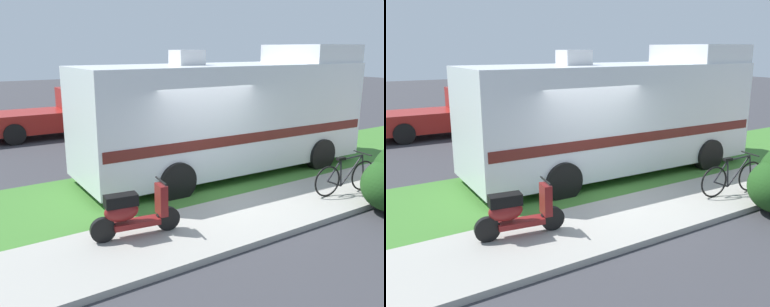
# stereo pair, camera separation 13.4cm
# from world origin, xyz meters

# --- Properties ---
(ground_plane) EXTENTS (80.00, 80.00, 0.00)m
(ground_plane) POSITION_xyz_m (0.00, 0.00, 0.00)
(ground_plane) COLOR #38383D
(sidewalk) EXTENTS (24.00, 2.00, 0.12)m
(sidewalk) POSITION_xyz_m (0.00, -1.20, 0.06)
(sidewalk) COLOR #9E9B93
(sidewalk) RESTS_ON ground
(grass_strip) EXTENTS (24.00, 3.40, 0.08)m
(grass_strip) POSITION_xyz_m (0.00, 1.50, 0.04)
(grass_strip) COLOR #3D752D
(grass_strip) RESTS_ON ground
(motorhome_rv) EXTENTS (7.97, 2.77, 3.43)m
(motorhome_rv) POSITION_xyz_m (1.52, 1.63, 1.63)
(motorhome_rv) COLOR silver
(motorhome_rv) RESTS_ON ground
(scooter) EXTENTS (1.62, 0.55, 0.97)m
(scooter) POSITION_xyz_m (-2.52, -0.86, 0.58)
(scooter) COLOR black
(scooter) RESTS_ON ground
(bicycle) EXTENTS (1.76, 0.52, 0.91)m
(bicycle) POSITION_xyz_m (2.48, -1.45, 0.51)
(bicycle) COLOR black
(bicycle) RESTS_ON ground
(pickup_truck_near) EXTENTS (5.36, 2.27, 1.80)m
(pickup_truck_near) POSITION_xyz_m (3.20, 6.36, 0.96)
(pickup_truck_near) COLOR maroon
(pickup_truck_near) RESTS_ON ground
(pickup_truck_far) EXTENTS (5.76, 2.25, 1.80)m
(pickup_truck_far) POSITION_xyz_m (-0.36, 9.26, 0.96)
(pickup_truck_far) COLOR maroon
(pickup_truck_far) RESTS_ON ground
(bottle_spare) EXTENTS (0.07, 0.07, 0.23)m
(bottle_spare) POSITION_xyz_m (4.95, -0.66, 0.22)
(bottle_spare) COLOR #19722D
(bottle_spare) RESTS_ON ground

